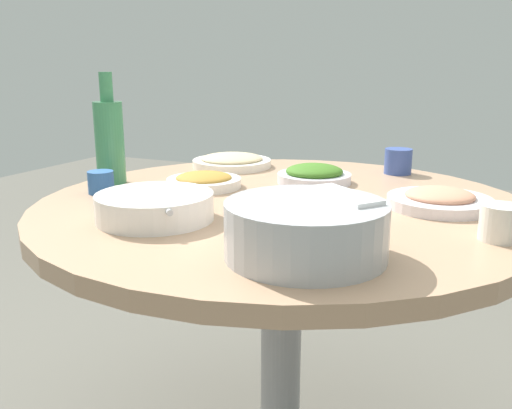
% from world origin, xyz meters
% --- Properties ---
extents(round_dining_table, '(1.15, 1.15, 0.76)m').
position_xyz_m(round_dining_table, '(0.00, 0.00, 0.67)').
color(round_dining_table, '#99999E').
rests_on(round_dining_table, ground).
extents(rice_bowl, '(0.27, 0.27, 0.10)m').
position_xyz_m(rice_bowl, '(0.34, 0.18, 0.81)').
color(rice_bowl, '#B2B5BA').
rests_on(rice_bowl, round_dining_table).
extents(soup_bowl, '(0.24, 0.24, 0.06)m').
position_xyz_m(soup_bowl, '(0.26, -0.18, 0.79)').
color(soup_bowl, white).
rests_on(soup_bowl, round_dining_table).
extents(dish_shrimp, '(0.23, 0.23, 0.04)m').
position_xyz_m(dish_shrimp, '(-0.09, 0.34, 0.78)').
color(dish_shrimp, silver).
rests_on(dish_shrimp, round_dining_table).
extents(dish_greens, '(0.20, 0.20, 0.05)m').
position_xyz_m(dish_greens, '(-0.22, -0.00, 0.78)').
color(dish_greens, silver).
rests_on(dish_greens, round_dining_table).
extents(dish_noodles, '(0.24, 0.24, 0.04)m').
position_xyz_m(dish_noodles, '(-0.34, -0.31, 0.78)').
color(dish_noodles, white).
rests_on(dish_noodles, round_dining_table).
extents(dish_tofu_braise, '(0.19, 0.19, 0.04)m').
position_xyz_m(dish_tofu_braise, '(-0.05, -0.24, 0.78)').
color(dish_tofu_braise, white).
rests_on(dish_tofu_braise, round_dining_table).
extents(green_bottle, '(0.08, 0.08, 0.29)m').
position_xyz_m(green_bottle, '(0.01, -0.50, 0.88)').
color(green_bottle, '#3C8455').
rests_on(green_bottle, round_dining_table).
extents(tea_cup_near, '(0.08, 0.08, 0.07)m').
position_xyz_m(tea_cup_near, '(0.10, 0.47, 0.79)').
color(tea_cup_near, silver).
rests_on(tea_cup_near, round_dining_table).
extents(tea_cup_far, '(0.08, 0.08, 0.07)m').
position_xyz_m(tea_cup_far, '(-0.45, 0.18, 0.80)').
color(tea_cup_far, '#374E99').
rests_on(tea_cup_far, round_dining_table).
extents(tea_cup_side, '(0.06, 0.06, 0.06)m').
position_xyz_m(tea_cup_side, '(0.12, -0.44, 0.79)').
color(tea_cup_side, '#29579C').
rests_on(tea_cup_side, round_dining_table).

